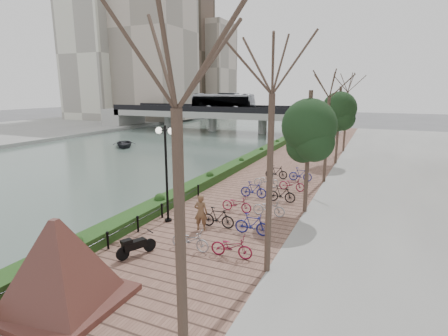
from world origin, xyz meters
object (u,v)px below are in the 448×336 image
Objects in this scene: granite_monument at (59,263)px; boat at (124,144)px; lamppost at (166,153)px; motorcycle at (136,245)px; pedestrian at (201,212)px.

boat is at bearing 126.53° from granite_monument.
granite_monument is at bearing -92.65° from boat.
granite_monument reaches higher than boat.
lamppost is 3.32× the size of motorcycle.
motorcycle is at bearing -88.70° from boat.
motorcycle is 31.47m from boat.
lamppost reaches higher than pedestrian.
granite_monument is 7.13m from pedestrian.
pedestrian is at bearing 80.59° from granite_monument.
motorcycle reaches higher than boat.
pedestrian reaches higher than boat.
motorcycle is at bearing 56.45° from pedestrian.
pedestrian reaches higher than motorcycle.
boat is at bearing -58.81° from pedestrian.
lamppost is at bearing -24.33° from pedestrian.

